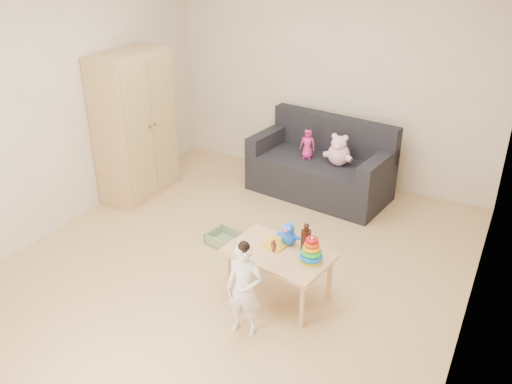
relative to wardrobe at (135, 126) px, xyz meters
The scene contains 13 objects.
room 1.98m from the wardrobe, 23.62° to the right, with size 4.50×4.50×4.50m.
wardrobe is the anchor object (origin of this frame).
sofa 2.18m from the wardrobe, 26.52° to the left, with size 1.57×0.79×0.44m, color black.
play_table 2.60m from the wardrobe, 24.53° to the right, with size 0.85×0.54×0.45m, color tan.
storage_bin 1.76m from the wardrobe, 19.58° to the right, with size 0.37×0.28×0.11m, color gray, non-canonical shape.
toddler 2.79m from the wardrobe, 34.71° to the right, with size 0.29×0.19×0.77m, color white.
pink_bear 2.30m from the wardrobe, 22.89° to the left, with size 0.27×0.23×0.30m, color #FBB9CD, non-canonical shape.
doll 1.96m from the wardrobe, 27.61° to the left, with size 0.17×0.12×0.34m, color #D32781.
ring_stacker 2.80m from the wardrobe, 22.05° to the right, with size 0.19×0.19×0.22m.
brown_bottle 2.67m from the wardrobe, 20.45° to the right, with size 0.08×0.08×0.24m.
blue_plush 2.50m from the wardrobe, 21.18° to the right, with size 0.17×0.14×0.21m, color #1C65FF, non-canonical shape.
wooden_figure 2.52m from the wardrobe, 25.22° to the right, with size 0.05×0.04×0.12m, color #5D291C, non-canonical shape.
yellow_book 2.46m from the wardrobe, 23.38° to the right, with size 0.19×0.19×0.01m, color gold.
Camera 1 is at (2.13, -3.70, 2.87)m, focal length 38.00 mm.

